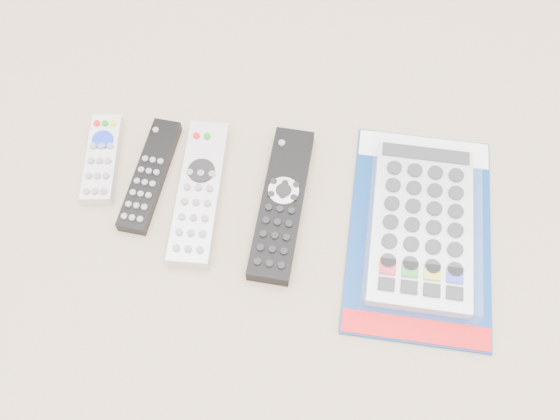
# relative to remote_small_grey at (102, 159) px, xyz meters

# --- Properties ---
(remote_small_grey) EXTENTS (0.05, 0.13, 0.02)m
(remote_small_grey) POSITION_rel_remote_small_grey_xyz_m (0.00, 0.00, 0.00)
(remote_small_grey) COLOR silver
(remote_small_grey) RESTS_ON ground
(remote_slim_black) EXTENTS (0.05, 0.17, 0.02)m
(remote_slim_black) POSITION_rel_remote_small_grey_xyz_m (0.07, -0.02, -0.00)
(remote_slim_black) COLOR black
(remote_slim_black) RESTS_ON ground
(remote_silver_dvd) EXTENTS (0.06, 0.20, 0.02)m
(remote_silver_dvd) POSITION_rel_remote_small_grey_xyz_m (0.14, -0.04, 0.00)
(remote_silver_dvd) COLOR silver
(remote_silver_dvd) RESTS_ON ground
(remote_large_black) EXTENTS (0.06, 0.22, 0.02)m
(remote_large_black) POSITION_rel_remote_small_grey_xyz_m (0.24, -0.04, 0.00)
(remote_large_black) COLOR black
(remote_large_black) RESTS_ON ground
(jumbo_remote_packaged) EXTENTS (0.18, 0.29, 0.04)m
(jumbo_remote_packaged) POSITION_rel_remote_small_grey_xyz_m (0.42, -0.06, 0.01)
(jumbo_remote_packaged) COLOR navy
(jumbo_remote_packaged) RESTS_ON ground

